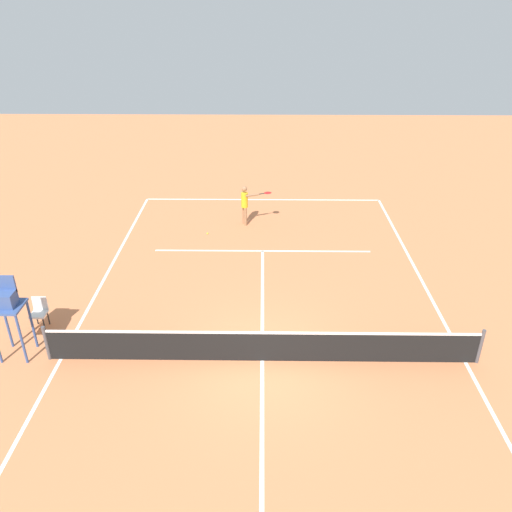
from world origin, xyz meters
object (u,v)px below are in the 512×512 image
(player_serving, at_px, (246,202))
(tennis_ball, at_px, (208,233))
(courtside_chair_mid, at_px, (39,311))
(umpire_chair, at_px, (7,305))

(player_serving, xyz_separation_m, tennis_ball, (1.56, 1.01, -1.00))
(player_serving, xyz_separation_m, courtside_chair_mid, (5.91, 7.50, -0.50))
(umpire_chair, distance_m, courtside_chair_mid, 1.70)
(courtside_chair_mid, bearing_deg, player_serving, -128.22)
(tennis_ball, xyz_separation_m, courtside_chair_mid, (4.35, 6.49, 0.50))
(courtside_chair_mid, bearing_deg, umpire_chair, 84.78)
(umpire_chair, xyz_separation_m, courtside_chair_mid, (-0.12, -1.32, -1.07))
(tennis_ball, bearing_deg, umpire_chair, 60.21)
(player_serving, distance_m, courtside_chair_mid, 9.56)
(tennis_ball, bearing_deg, player_serving, -147.03)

